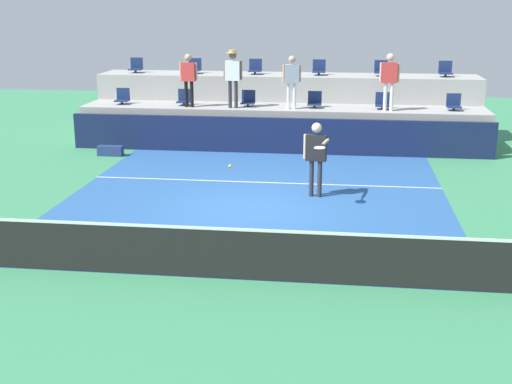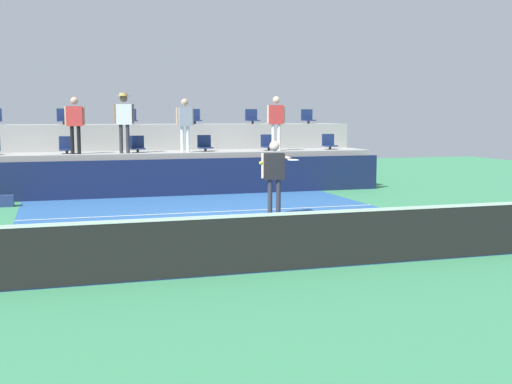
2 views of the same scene
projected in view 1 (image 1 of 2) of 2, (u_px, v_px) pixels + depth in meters
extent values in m
plane|color=#388456|center=(252.00, 210.00, 15.35)|extent=(40.00, 40.00, 0.00)
cube|color=#285693|center=(257.00, 197.00, 16.30)|extent=(9.00, 10.00, 0.01)
cube|color=white|center=(264.00, 182.00, 17.64)|extent=(9.00, 0.06, 0.00)
cube|color=black|center=(219.00, 253.00, 11.40)|extent=(10.40, 0.01, 0.87)
cube|color=white|center=(219.00, 229.00, 11.29)|extent=(10.40, 0.02, 0.05)
cube|color=#141E42|center=(278.00, 136.00, 20.93)|extent=(13.00, 0.16, 1.10)
cube|color=#9E9E99|center=(282.00, 126.00, 22.15)|extent=(13.00, 1.80, 1.25)
cube|color=#9E9E99|center=(287.00, 105.00, 23.75)|extent=(13.00, 1.80, 2.10)
cylinder|color=#2D2D33|center=(122.00, 103.00, 22.48)|extent=(0.08, 0.08, 0.10)
cube|color=navy|center=(122.00, 101.00, 22.46)|extent=(0.44, 0.40, 0.04)
cube|color=navy|center=(123.00, 94.00, 22.58)|extent=(0.44, 0.04, 0.38)
cylinder|color=#2D2D33|center=(184.00, 104.00, 22.22)|extent=(0.08, 0.08, 0.10)
cube|color=navy|center=(184.00, 102.00, 22.20)|extent=(0.44, 0.40, 0.04)
cube|color=navy|center=(185.00, 95.00, 22.32)|extent=(0.44, 0.04, 0.38)
cylinder|color=#2D2D33|center=(248.00, 105.00, 21.96)|extent=(0.08, 0.08, 0.10)
cube|color=navy|center=(248.00, 103.00, 21.94)|extent=(0.44, 0.40, 0.04)
cube|color=navy|center=(249.00, 96.00, 22.06)|extent=(0.44, 0.04, 0.38)
cylinder|color=#2D2D33|center=(314.00, 106.00, 21.69)|extent=(0.08, 0.08, 0.10)
cube|color=navy|center=(314.00, 104.00, 21.67)|extent=(0.44, 0.40, 0.04)
cube|color=navy|center=(315.00, 97.00, 21.79)|extent=(0.44, 0.04, 0.38)
cylinder|color=#2D2D33|center=(382.00, 108.00, 21.43)|extent=(0.08, 0.08, 0.10)
cube|color=navy|center=(382.00, 106.00, 21.41)|extent=(0.44, 0.40, 0.04)
cube|color=navy|center=(382.00, 98.00, 21.53)|extent=(0.44, 0.04, 0.38)
cylinder|color=#2D2D33|center=(454.00, 109.00, 21.16)|extent=(0.08, 0.08, 0.10)
cube|color=navy|center=(454.00, 107.00, 21.14)|extent=(0.44, 0.40, 0.04)
cube|color=navy|center=(454.00, 99.00, 21.25)|extent=(0.44, 0.04, 0.38)
cylinder|color=#2D2D33|center=(136.00, 71.00, 23.98)|extent=(0.08, 0.08, 0.10)
cube|color=navy|center=(135.00, 69.00, 23.96)|extent=(0.44, 0.40, 0.04)
cube|color=navy|center=(137.00, 63.00, 24.07)|extent=(0.44, 0.04, 0.38)
cylinder|color=#2D2D33|center=(194.00, 72.00, 23.71)|extent=(0.08, 0.08, 0.10)
cube|color=navy|center=(194.00, 70.00, 23.69)|extent=(0.44, 0.40, 0.04)
cube|color=navy|center=(195.00, 64.00, 23.81)|extent=(0.44, 0.04, 0.38)
cylinder|color=#2D2D33|center=(255.00, 73.00, 23.45)|extent=(0.08, 0.08, 0.10)
cube|color=navy|center=(255.00, 71.00, 23.43)|extent=(0.44, 0.40, 0.04)
cube|color=navy|center=(256.00, 64.00, 23.55)|extent=(0.44, 0.04, 0.38)
cylinder|color=#2D2D33|center=(319.00, 74.00, 23.18)|extent=(0.08, 0.08, 0.10)
cube|color=navy|center=(319.00, 72.00, 23.16)|extent=(0.44, 0.40, 0.04)
cube|color=navy|center=(319.00, 65.00, 23.27)|extent=(0.44, 0.04, 0.38)
cylinder|color=#2D2D33|center=(381.00, 75.00, 22.92)|extent=(0.08, 0.08, 0.10)
cube|color=navy|center=(381.00, 73.00, 22.90)|extent=(0.44, 0.40, 0.04)
cube|color=navy|center=(381.00, 66.00, 23.02)|extent=(0.44, 0.04, 0.38)
cylinder|color=#2D2D33|center=(445.00, 76.00, 22.66)|extent=(0.08, 0.08, 0.10)
cube|color=navy|center=(446.00, 73.00, 22.64)|extent=(0.44, 0.40, 0.04)
cube|color=navy|center=(445.00, 66.00, 22.75)|extent=(0.44, 0.04, 0.38)
cylinder|color=#2D2D33|center=(311.00, 178.00, 16.30)|extent=(0.13, 0.13, 0.88)
cylinder|color=#2D2D33|center=(320.00, 179.00, 16.24)|extent=(0.13, 0.13, 0.88)
cube|color=black|center=(316.00, 148.00, 16.07)|extent=(0.50, 0.26, 0.63)
sphere|color=beige|center=(317.00, 128.00, 15.94)|extent=(0.28, 0.28, 0.24)
cylinder|color=beige|center=(305.00, 146.00, 16.14)|extent=(0.08, 0.08, 0.59)
cylinder|color=beige|center=(326.00, 142.00, 15.67)|extent=(0.16, 0.56, 0.07)
cylinder|color=black|center=(322.00, 145.00, 15.33)|extent=(0.08, 0.26, 0.04)
ellipsoid|color=silver|center=(320.00, 148.00, 15.07)|extent=(0.31, 0.36, 0.03)
cylinder|color=black|center=(186.00, 94.00, 21.83)|extent=(0.12, 0.12, 0.83)
cylinder|color=black|center=(192.00, 94.00, 21.78)|extent=(0.12, 0.12, 0.83)
cube|color=red|center=(188.00, 72.00, 21.61)|extent=(0.46, 0.22, 0.59)
sphere|color=tan|center=(188.00, 57.00, 21.49)|extent=(0.24, 0.24, 0.22)
cylinder|color=tan|center=(181.00, 71.00, 21.67)|extent=(0.08, 0.08, 0.55)
cylinder|color=tan|center=(196.00, 71.00, 21.55)|extent=(0.08, 0.08, 0.55)
cylinder|color=#2D2D33|center=(230.00, 94.00, 21.65)|extent=(0.12, 0.12, 0.87)
cylinder|color=#2D2D33|center=(236.00, 94.00, 21.60)|extent=(0.12, 0.12, 0.87)
cube|color=white|center=(233.00, 71.00, 21.42)|extent=(0.49, 0.23, 0.61)
sphere|color=#846047|center=(233.00, 55.00, 21.30)|extent=(0.26, 0.26, 0.23)
cylinder|color=#846047|center=(225.00, 70.00, 21.48)|extent=(0.08, 0.08, 0.58)
cylinder|color=#846047|center=(241.00, 70.00, 21.36)|extent=(0.08, 0.08, 0.58)
cylinder|color=tan|center=(233.00, 53.00, 21.27)|extent=(0.47, 0.47, 0.01)
cylinder|color=tan|center=(233.00, 51.00, 21.26)|extent=(0.27, 0.27, 0.09)
cylinder|color=white|center=(289.00, 96.00, 21.39)|extent=(0.13, 0.13, 0.82)
cylinder|color=white|center=(294.00, 96.00, 21.41)|extent=(0.13, 0.13, 0.82)
cube|color=#B2B2B7|center=(292.00, 74.00, 21.21)|extent=(0.47, 0.27, 0.58)
sphere|color=tan|center=(292.00, 59.00, 21.09)|extent=(0.26, 0.26, 0.22)
cylinder|color=tan|center=(284.00, 73.00, 21.19)|extent=(0.08, 0.08, 0.54)
cylinder|color=tan|center=(300.00, 73.00, 21.22)|extent=(0.08, 0.08, 0.54)
cylinder|color=white|center=(385.00, 97.00, 21.04)|extent=(0.11, 0.11, 0.86)
cylinder|color=white|center=(392.00, 97.00, 21.00)|extent=(0.11, 0.11, 0.86)
cube|color=red|center=(390.00, 73.00, 20.82)|extent=(0.47, 0.20, 0.61)
sphere|color=beige|center=(390.00, 57.00, 20.69)|extent=(0.24, 0.24, 0.23)
cylinder|color=beige|center=(381.00, 72.00, 20.86)|extent=(0.07, 0.07, 0.58)
cylinder|color=beige|center=(399.00, 72.00, 20.77)|extent=(0.07, 0.07, 0.58)
sphere|color=#CCE033|center=(230.00, 166.00, 12.76)|extent=(0.07, 0.07, 0.07)
cube|color=navy|center=(110.00, 151.00, 20.70)|extent=(0.76, 0.28, 0.30)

